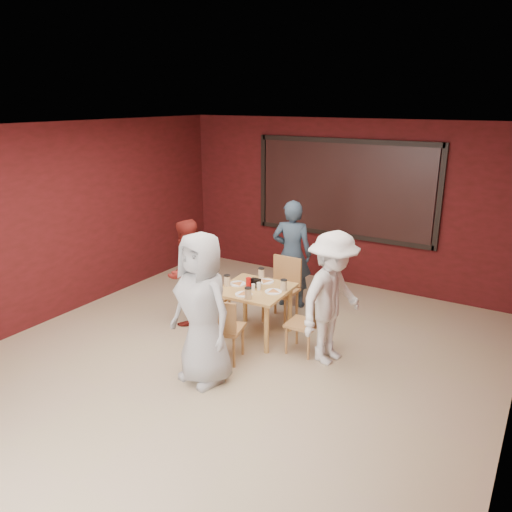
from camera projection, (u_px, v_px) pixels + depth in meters
The scene contains 11 objects.
floor at pixel (228, 367), 6.03m from camera, with size 7.00×7.00×0.00m, color tan.
window_blinds at pixel (343, 189), 8.34m from camera, with size 3.00×0.02×1.50m, color black.
dining_table at pixel (255, 294), 6.64m from camera, with size 0.93×0.93×0.85m.
chair_front at pixel (223, 326), 6.01m from camera, with size 0.49×0.49×0.84m.
chair_back at pixel (283, 285), 7.20m from camera, with size 0.45×0.45×0.92m.
chair_left at pixel (210, 293), 7.07m from camera, with size 0.42×0.42×0.81m.
chair_right at pixel (308, 321), 6.23m from camera, with size 0.39×0.39×0.78m.
diner_front at pixel (202, 309), 5.51m from camera, with size 0.86×0.56×1.76m, color #A7A7A7.
diner_back at pixel (292, 254), 7.60m from camera, with size 0.61×0.40×1.67m, color #304355.
diner_left at pixel (187, 272), 7.03m from camera, with size 0.74×0.57×1.51m, color maroon.
diner_right at pixel (332, 298), 5.95m from camera, with size 1.06×0.61×1.65m, color white.
Camera 1 is at (3.07, -4.39, 3.10)m, focal length 35.00 mm.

